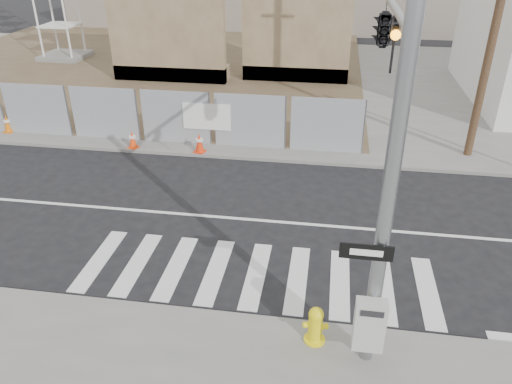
# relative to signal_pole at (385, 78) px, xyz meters

# --- Properties ---
(ground) EXTENTS (100.00, 100.00, 0.00)m
(ground) POSITION_rel_signal_pole_xyz_m (-2.49, 2.05, -4.78)
(ground) COLOR black
(ground) RESTS_ON ground
(sidewalk_far) EXTENTS (50.00, 20.00, 0.12)m
(sidewalk_far) POSITION_rel_signal_pole_xyz_m (-2.49, 16.05, -4.72)
(sidewalk_far) COLOR slate
(sidewalk_far) RESTS_ON ground
(signal_pole) EXTENTS (0.96, 5.87, 7.00)m
(signal_pole) POSITION_rel_signal_pole_xyz_m (0.00, 0.00, 0.00)
(signal_pole) COLOR gray
(signal_pole) RESTS_ON sidewalk_near
(chain_link_fence) EXTENTS (24.60, 0.04, 2.00)m
(chain_link_fence) POSITION_rel_signal_pole_xyz_m (-12.49, 7.05, -3.66)
(chain_link_fence) COLOR gray
(chain_link_fence) RESTS_ON sidewalk_far
(concrete_wall_left) EXTENTS (6.00, 1.30, 8.00)m
(concrete_wall_left) POSITION_rel_signal_pole_xyz_m (-9.49, 15.13, -1.40)
(concrete_wall_left) COLOR brown
(concrete_wall_left) RESTS_ON sidewalk_far
(concrete_wall_right) EXTENTS (5.50, 1.30, 8.00)m
(concrete_wall_right) POSITION_rel_signal_pole_xyz_m (-2.99, 16.13, -1.40)
(concrete_wall_right) COLOR brown
(concrete_wall_right) RESTS_ON sidewalk_far
(utility_pole_right) EXTENTS (1.60, 0.28, 10.00)m
(utility_pole_right) POSITION_rel_signal_pole_xyz_m (4.01, 7.55, 0.42)
(utility_pole_right) COLOR brown
(utility_pole_right) RESTS_ON sidewalk_far
(fire_hydrant) EXTENTS (0.54, 0.54, 0.81)m
(fire_hydrant) POSITION_rel_signal_pole_xyz_m (-0.99, -2.50, -4.26)
(fire_hydrant) COLOR yellow
(fire_hydrant) RESTS_ON sidewalk_near
(traffic_cone_b) EXTENTS (0.40, 0.40, 0.72)m
(traffic_cone_b) POSITION_rel_signal_pole_xyz_m (-13.69, 7.04, -4.31)
(traffic_cone_b) COLOR #D7640B
(traffic_cone_b) RESTS_ON sidewalk_far
(traffic_cone_c) EXTENTS (0.43, 0.43, 0.66)m
(traffic_cone_c) POSITION_rel_signal_pole_xyz_m (-8.17, 6.27, -4.34)
(traffic_cone_c) COLOR #FB410D
(traffic_cone_c) RESTS_ON sidewalk_far
(traffic_cone_d) EXTENTS (0.46, 0.46, 0.73)m
(traffic_cone_d) POSITION_rel_signal_pole_xyz_m (-5.62, 6.27, -4.30)
(traffic_cone_d) COLOR red
(traffic_cone_d) RESTS_ON sidewalk_far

